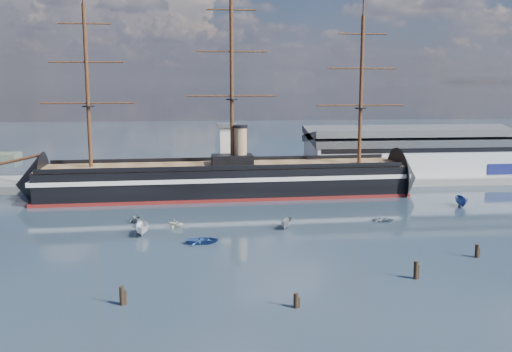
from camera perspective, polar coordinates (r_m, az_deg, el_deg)
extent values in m
plane|color=#152230|center=(122.12, -3.41, -3.84)|extent=(600.00, 600.00, 0.00)
cube|color=slate|center=(157.99, -0.37, -0.80)|extent=(180.00, 18.00, 2.00)
cube|color=#B7BABC|center=(172.10, 15.63, 2.05)|extent=(62.00, 20.00, 10.00)
cube|color=#3F4247|center=(171.51, 15.71, 3.91)|extent=(63.00, 21.00, 2.00)
cube|color=silver|center=(153.17, -2.87, 2.27)|extent=(4.00, 4.00, 14.00)
cube|color=#3F4247|center=(152.43, -2.89, 5.07)|extent=(5.00, 5.00, 1.00)
cube|color=black|center=(140.98, -3.19, -0.40)|extent=(88.57, 19.48, 7.00)
cube|color=silver|center=(140.78, -3.19, 0.08)|extent=(90.57, 19.80, 1.00)
cube|color=maroon|center=(141.64, -3.18, -1.85)|extent=(90.57, 19.76, 0.90)
cone|color=black|center=(146.46, -21.68, -0.80)|extent=(14.61, 16.22, 15.68)
cone|color=black|center=(150.50, 14.79, -0.19)|extent=(11.61, 16.10, 15.68)
cube|color=brown|center=(140.41, -3.20, 1.05)|extent=(88.51, 18.20, 0.40)
cube|color=black|center=(140.33, -2.39, 1.63)|extent=(10.23, 6.39, 2.50)
cylinder|color=#9F7D57|center=(140.03, -1.58, 3.06)|extent=(3.20, 3.20, 9.00)
cylinder|color=#381E0F|center=(147.29, -23.86, 1.20)|extent=(17.77, 1.40, 4.43)
cylinder|color=#381E0F|center=(141.13, -16.52, 8.55)|extent=(0.90, 0.90, 38.00)
cylinder|color=#381E0F|center=(139.06, -2.45, 9.74)|extent=(0.90, 0.90, 42.00)
cylinder|color=#381E0F|center=(144.59, 10.46, 8.39)|extent=(0.90, 0.90, 36.00)
imported|color=silver|center=(107.80, -11.28, -5.80)|extent=(7.21, 2.97, 2.83)
imported|color=navy|center=(100.76, -5.35, -6.73)|extent=(1.47, 3.60, 1.67)
imported|color=gray|center=(110.72, 3.09, -5.23)|extent=(5.86, 4.11, 2.21)
imported|color=slate|center=(117.39, -11.86, -4.57)|extent=(6.75, 4.94, 2.27)
imported|color=gray|center=(118.37, 12.56, -4.48)|extent=(1.94, 2.83, 1.23)
imported|color=navy|center=(137.61, 19.84, -2.88)|extent=(7.31, 3.88, 2.78)
imported|color=white|center=(112.21, -8.05, -5.11)|extent=(4.74, 5.74, 1.95)
cylinder|color=black|center=(75.83, -13.23, -12.45)|extent=(0.64, 0.64, 3.13)
cylinder|color=black|center=(73.27, 4.01, -13.00)|extent=(0.64, 0.64, 2.58)
cylinder|color=black|center=(86.08, 15.65, -9.88)|extent=(0.64, 0.64, 3.33)
cylinder|color=black|center=(99.23, 21.19, -7.59)|extent=(0.64, 0.64, 2.84)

